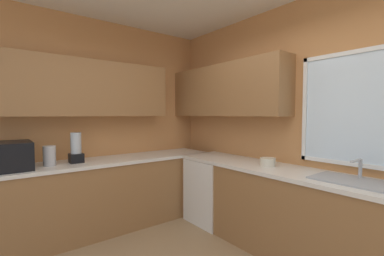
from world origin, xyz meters
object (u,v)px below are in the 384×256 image
Objects in this scene: dishwasher at (214,190)px; kettle at (50,156)px; microwave at (12,156)px; blender_appliance at (76,149)px; bowl at (268,162)px; sink_assembly at (353,180)px.

dishwasher is 2.08m from kettle.
microwave is 0.63m from blender_appliance.
kettle is at bearing 86.69° from microwave.
kettle is 2.44m from bowl.
sink_assembly is 2.90m from blender_appliance.
blender_appliance is (-1.52, -1.64, 0.12)m from bowl.
bowl is at bearing 52.11° from kettle.
blender_appliance is (-0.00, 0.63, 0.02)m from microwave.
sink_assembly is (2.36, 1.93, -0.10)m from kettle.
blender_appliance is at bearing 94.02° from kettle.
microwave is (-0.66, -2.24, 0.62)m from dishwasher.
sink_assembly is at bearing 39.34° from kettle.
microwave reaches higher than bowl.
kettle is 0.62× the size of blender_appliance.
kettle is at bearing -140.66° from sink_assembly.
microwave is 0.35m from kettle.
microwave reaches higher than sink_assembly.
kettle is 0.36× the size of sink_assembly.
sink_assembly is (2.38, 2.28, -0.13)m from microwave.
blender_appliance is (-0.02, 0.28, 0.05)m from kettle.
blender_appliance reaches higher than dishwasher.
sink_assembly is at bearing 1.21° from dishwasher.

